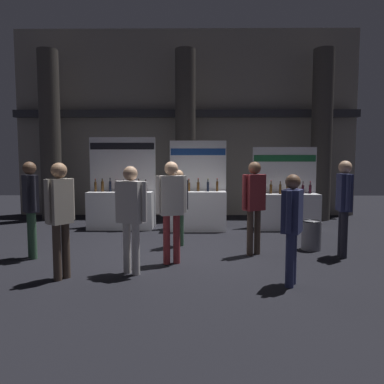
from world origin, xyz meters
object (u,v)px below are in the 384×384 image
visitor_6 (178,201)px  visitor_8 (60,211)px  exhibitor_booth_2 (286,208)px  visitor_7 (292,220)px  trash_bin (311,235)px  visitor_2 (344,200)px  visitor_4 (171,203)px  visitor_5 (31,202)px  exhibitor_booth_1 (198,207)px  visitor_0 (254,199)px  visitor_1 (131,210)px  exhibitor_booth_0 (121,206)px

visitor_6 → visitor_8: (-1.70, -2.15, 0.09)m
exhibitor_booth_2 → visitor_7: 4.54m
trash_bin → visitor_2: visitor_2 is taller
visitor_4 → visitor_7: 2.13m
visitor_5 → exhibitor_booth_1: bearing=-88.3°
visitor_0 → visitor_5: 4.21m
exhibitor_booth_2 → trash_bin: bearing=-91.4°
exhibitor_booth_2 → visitor_6: size_ratio=1.35×
visitor_0 → visitor_1: bearing=179.0°
exhibitor_booth_0 → trash_bin: (4.41, -2.31, -0.32)m
exhibitor_booth_1 → visitor_4: bearing=-98.9°
visitor_1 → visitor_2: size_ratio=0.95×
visitor_6 → visitor_5: bearing=-27.7°
visitor_1 → visitor_2: (3.84, 1.08, 0.04)m
exhibitor_booth_2 → visitor_5: bearing=-151.8°
exhibitor_booth_2 → visitor_1: size_ratio=1.27×
trash_bin → visitor_6: visitor_6 is taller
exhibitor_booth_1 → visitor_4: (-0.49, -3.14, 0.47)m
exhibitor_booth_0 → trash_bin: 4.99m
visitor_2 → exhibitor_booth_1: bearing=52.0°
exhibitor_booth_2 → trash_bin: 2.27m
exhibitor_booth_2 → visitor_7: size_ratio=1.35×
exhibitor_booth_1 → visitor_1: bearing=-106.4°
exhibitor_booth_0 → visitor_0: bearing=-40.8°
visitor_6 → visitor_7: visitor_6 is taller
exhibitor_booth_1 → visitor_0: size_ratio=1.31×
exhibitor_booth_0 → visitor_5: 3.22m
exhibitor_booth_1 → exhibitor_booth_2: (2.38, 0.15, -0.04)m
visitor_0 → visitor_2: 1.68m
exhibitor_booth_0 → visitor_4: size_ratio=1.37×
exhibitor_booth_0 → visitor_1: 4.08m
exhibitor_booth_2 → visitor_2: 2.88m
trash_bin → visitor_2: (0.41, -0.55, 0.79)m
visitor_1 → exhibitor_booth_1: bearing=-80.2°
exhibitor_booth_1 → visitor_4: exhibitor_booth_1 is taller
trash_bin → visitor_8: (-4.45, -1.89, 0.76)m
visitor_4 → visitor_5: (-2.64, 0.33, -0.02)m
exhibitor_booth_2 → exhibitor_booth_1: bearing=-176.5°
visitor_0 → visitor_1: 2.48m
visitor_6 → exhibitor_booth_0: bearing=-98.3°
trash_bin → visitor_4: size_ratio=0.34×
visitor_6 → visitor_7: 2.97m
exhibitor_booth_1 → exhibitor_booth_0: bearing=174.6°
visitor_5 → visitor_8: 1.55m
visitor_5 → visitor_6: size_ratio=1.10×
visitor_1 → visitor_6: visitor_1 is taller
exhibitor_booth_2 → visitor_5: (-5.51, -2.96, 0.50)m
exhibitor_booth_2 → visitor_5: exhibitor_booth_2 is taller
exhibitor_booth_1 → visitor_8: 4.55m
exhibitor_booth_1 → visitor_5: 4.24m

